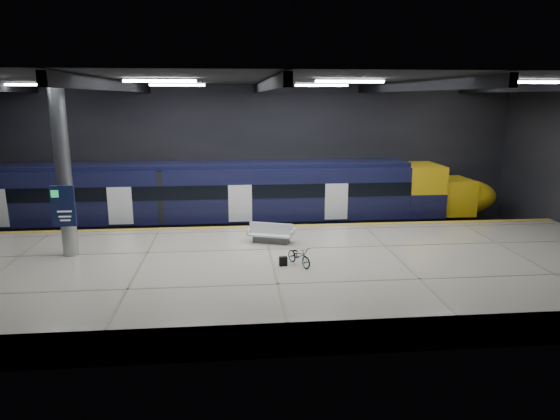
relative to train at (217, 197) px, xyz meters
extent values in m
plane|color=black|center=(2.30, -5.50, -2.06)|extent=(30.00, 30.00, 0.00)
cube|color=black|center=(2.30, 2.50, 1.94)|extent=(30.00, 0.10, 8.00)
cube|color=black|center=(2.30, -13.50, 1.94)|extent=(30.00, 0.10, 8.00)
cube|color=black|center=(2.30, -5.50, 5.94)|extent=(30.00, 16.00, 0.10)
cube|color=black|center=(-3.70, -5.50, 5.69)|extent=(0.25, 16.00, 0.40)
cube|color=black|center=(2.30, -5.50, 5.69)|extent=(0.25, 16.00, 0.40)
cube|color=black|center=(8.30, -5.50, 5.69)|extent=(0.25, 16.00, 0.40)
cube|color=black|center=(14.30, -5.50, 5.69)|extent=(0.25, 16.00, 0.40)
cube|color=white|center=(-1.70, -7.50, 5.82)|extent=(2.60, 0.18, 0.10)
cube|color=white|center=(5.30, -7.50, 5.82)|extent=(2.60, 0.18, 0.10)
cube|color=white|center=(12.30, -7.50, 5.82)|extent=(2.60, 0.18, 0.10)
cube|color=white|center=(-8.70, -1.50, 5.82)|extent=(2.60, 0.18, 0.10)
cube|color=white|center=(-1.70, -1.50, 5.82)|extent=(2.60, 0.18, 0.10)
cube|color=white|center=(5.30, -1.50, 5.82)|extent=(2.60, 0.18, 0.10)
cube|color=white|center=(12.30, -1.50, 5.82)|extent=(2.60, 0.18, 0.10)
cube|color=#B6AF9A|center=(2.30, -8.00, -1.51)|extent=(30.00, 11.00, 1.10)
cube|color=gold|center=(2.30, -2.75, -0.95)|extent=(30.00, 0.40, 0.01)
cube|color=gray|center=(2.30, -0.72, -1.98)|extent=(30.00, 0.08, 0.16)
cube|color=gray|center=(2.30, 0.72, -1.98)|extent=(30.00, 0.08, 0.16)
cube|color=black|center=(-1.80, 0.00, -1.51)|extent=(24.00, 2.58, 0.80)
cube|color=black|center=(-1.80, 0.00, 0.27)|extent=(24.00, 2.80, 2.75)
cube|color=black|center=(-1.80, 0.00, 1.76)|extent=(24.00, 2.30, 0.24)
cube|color=black|center=(-1.80, -1.41, 0.54)|extent=(24.00, 0.04, 0.70)
cube|color=white|center=(1.20, -1.41, -0.06)|extent=(1.20, 0.05, 1.90)
cube|color=gold|center=(11.20, 0.00, 0.27)|extent=(2.00, 2.80, 2.75)
ellipsoid|color=gold|center=(13.80, 0.00, -0.21)|extent=(3.60, 2.52, 1.90)
cube|color=black|center=(11.50, 0.00, 0.44)|extent=(1.60, 2.38, 0.80)
cube|color=#595B60|center=(2.47, -5.52, -0.81)|extent=(1.62, 0.96, 0.29)
cube|color=silver|center=(2.47, -5.52, -0.59)|extent=(2.10, 1.41, 0.08)
cube|color=silver|center=(2.47, -5.52, -0.32)|extent=(1.86, 0.71, 0.48)
cube|color=silver|center=(1.56, -5.21, -0.47)|extent=(0.32, 0.80, 0.29)
cube|color=silver|center=(3.39, -5.84, -0.47)|extent=(0.32, 0.80, 0.29)
imported|color=#99999E|center=(3.28, -8.65, -0.59)|extent=(1.08, 1.47, 0.74)
cube|color=black|center=(2.68, -8.65, -0.78)|extent=(0.31, 0.20, 0.35)
cylinder|color=#9EA0A5|center=(-5.70, -6.50, 2.49)|extent=(0.60, 0.60, 6.90)
cube|color=#10193D|center=(-5.70, -6.92, 1.14)|extent=(0.90, 0.12, 1.60)
camera|label=1|loc=(0.85, -26.43, 5.24)|focal=32.00mm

